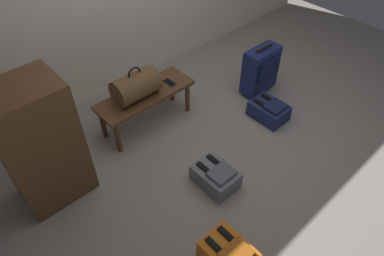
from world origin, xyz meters
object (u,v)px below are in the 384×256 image
(cell_phone, at_px, (170,82))
(side_cabinet, at_px, (40,145))
(suitcase_upright_navy, at_px, (261,69))
(backpack_orange, at_px, (229,254))
(backpack_grey, at_px, (216,176))
(backpack_navy, at_px, (269,111))
(bench, at_px, (145,98))
(duffel_bag_brown, at_px, (136,86))

(cell_phone, distance_m, side_cabinet, 1.39)
(cell_phone, xyz_separation_m, side_cabinet, (-1.38, -0.11, 0.15))
(cell_phone, height_order, suitcase_upright_navy, suitcase_upright_navy)
(suitcase_upright_navy, bearing_deg, cell_phone, 157.93)
(backpack_orange, xyz_separation_m, backpack_grey, (0.44, 0.56, 0.00))
(suitcase_upright_navy, height_order, backpack_navy, suitcase_upright_navy)
(side_cabinet, bearing_deg, bench, 7.45)
(backpack_orange, distance_m, side_cabinet, 1.64)
(backpack_orange, relative_size, backpack_navy, 1.00)
(cell_phone, bearing_deg, duffel_bag_brown, 174.85)
(suitcase_upright_navy, distance_m, backpack_orange, 2.10)
(bench, xyz_separation_m, duffel_bag_brown, (-0.09, -0.00, 0.19))
(backpack_grey, bearing_deg, backpack_orange, -127.91)
(backpack_orange, bearing_deg, cell_phone, 63.94)
(backpack_orange, bearing_deg, suitcase_upright_navy, 33.78)
(duffel_bag_brown, distance_m, side_cabinet, 1.02)
(bench, distance_m, backpack_grey, 1.06)
(bench, height_order, backpack_navy, bench)
(suitcase_upright_navy, distance_m, backpack_navy, 0.50)
(cell_phone, height_order, backpack_orange, cell_phone)
(backpack_navy, bearing_deg, duffel_bag_brown, 143.68)
(duffel_bag_brown, xyz_separation_m, backpack_navy, (1.08, -0.80, -0.43))
(backpack_orange, bearing_deg, bench, 73.33)
(backpack_grey, distance_m, backpack_navy, 1.06)
(bench, relative_size, side_cabinet, 0.91)
(duffel_bag_brown, height_order, backpack_orange, duffel_bag_brown)
(bench, distance_m, duffel_bag_brown, 0.21)
(suitcase_upright_navy, height_order, backpack_orange, suitcase_upright_navy)
(cell_phone, height_order, backpack_grey, cell_phone)
(backpack_orange, xyz_separation_m, backpack_navy, (1.47, 0.80, 0.00))
(suitcase_upright_navy, height_order, backpack_grey, suitcase_upright_navy)
(backpack_navy, bearing_deg, backpack_grey, -167.29)
(cell_phone, relative_size, suitcase_upright_navy, 0.24)
(bench, distance_m, suitcase_upright_navy, 1.33)
(backpack_grey, xyz_separation_m, backpack_navy, (1.04, 0.23, 0.00))
(cell_phone, relative_size, backpack_orange, 0.38)
(backpack_navy, height_order, side_cabinet, side_cabinet)
(duffel_bag_brown, xyz_separation_m, cell_phone, (0.37, -0.03, -0.13))
(side_cabinet, bearing_deg, cell_phone, 4.53)
(backpack_orange, distance_m, backpack_navy, 1.68)
(backpack_grey, bearing_deg, cell_phone, 71.96)
(bench, distance_m, backpack_navy, 1.30)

